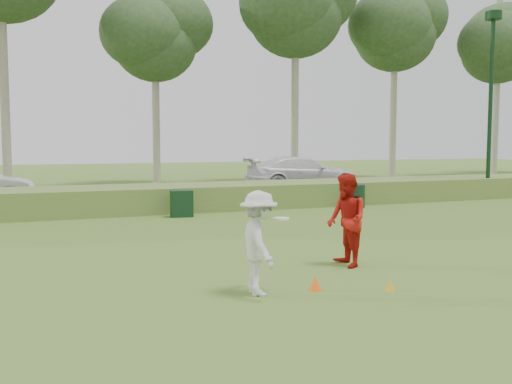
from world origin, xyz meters
name	(u,v)px	position (x,y,z in m)	size (l,w,h in m)	color
ground	(340,283)	(0.00, 0.00, 0.00)	(120.00, 120.00, 0.00)	#406722
reed_strip	(175,197)	(0.00, 12.00, 0.45)	(80.00, 3.00, 0.90)	#51712D
park_road	(149,197)	(0.00, 17.00, 0.03)	(80.00, 6.00, 0.06)	#2D2D2D
lamp_post	(492,71)	(14.00, 11.00, 5.59)	(0.70, 0.70, 8.18)	black
tree_4	(155,36)	(2.00, 24.50, 8.59)	(6.24, 6.24, 11.50)	gray
tree_5	(296,7)	(10.00, 22.50, 10.47)	(7.28, 7.28, 14.00)	gray
tree_6	(395,28)	(18.00, 23.80, 10.10)	(7.02, 7.02, 13.50)	gray
tree_7	(498,45)	(26.00, 22.80, 9.34)	(6.50, 6.50, 12.50)	gray
player_white	(259,243)	(-1.63, -0.16, 0.86)	(0.91, 1.17, 1.71)	silver
player_red	(347,220)	(0.81, 1.15, 0.94)	(0.91, 0.71, 1.88)	#B2150F
cone_orange	(315,283)	(-0.65, -0.29, 0.13)	(0.23, 0.23, 0.25)	#FF5D0D
cone_yellow	(390,285)	(0.51, -0.77, 0.10)	(0.18, 0.18, 0.20)	orange
utility_cabinet	(182,204)	(-0.32, 9.84, 0.44)	(0.71, 0.44, 0.89)	black
trash_bin	(357,196)	(6.60, 10.00, 0.44)	(0.59, 0.59, 0.88)	black
car_right	(303,173)	(8.05, 17.55, 0.91)	(2.39, 5.87, 1.70)	silver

